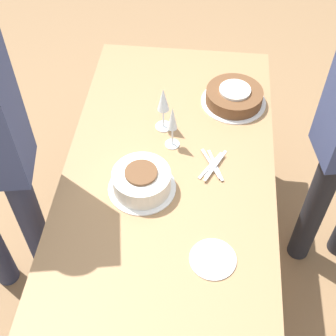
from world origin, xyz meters
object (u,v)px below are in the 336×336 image
Objects in this scene: cake_center_white at (142,181)px; cake_front_chocolate at (234,96)px; wine_glass_far at (173,121)px; wine_glass_near at (163,102)px.

cake_front_chocolate is (0.54, -0.35, -0.01)m from cake_center_white.
cake_center_white is 0.65m from cake_front_chocolate.
wine_glass_far reaches higher than cake_center_white.
cake_front_chocolate is 1.39× the size of wine_glass_near.
cake_center_white is at bearing 172.54° from wine_glass_near.
cake_front_chocolate is at bearing -32.73° from cake_center_white.
wine_glass_near is 0.12m from wine_glass_far.
cake_center_white is 0.28m from wine_glass_far.
cake_center_white is at bearing 158.35° from wine_glass_far.
cake_front_chocolate is 0.38m from wine_glass_near.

